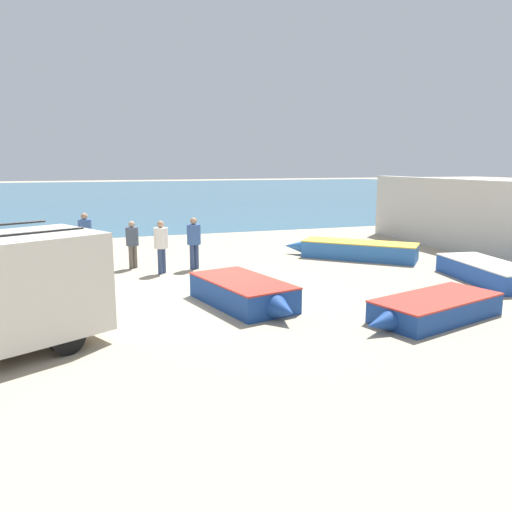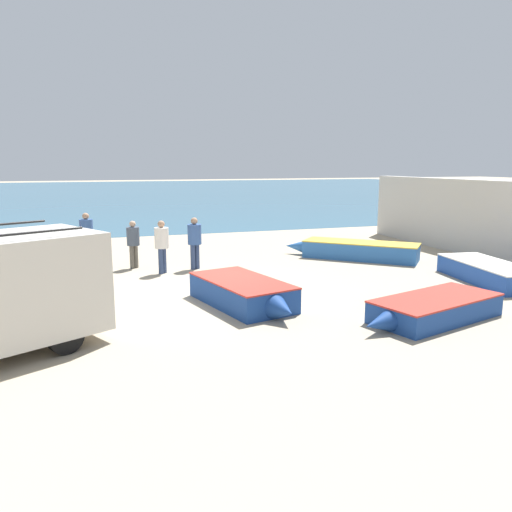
{
  "view_description": "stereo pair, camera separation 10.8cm",
  "coord_description": "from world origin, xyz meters",
  "px_view_note": "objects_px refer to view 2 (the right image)",
  "views": [
    {
      "loc": [
        -3.38,
        -13.23,
        3.61
      ],
      "look_at": [
        1.13,
        0.03,
        1.0
      ],
      "focal_mm": 35.0,
      "sensor_mm": 36.0,
      "label": 1
    },
    {
      "loc": [
        -3.28,
        -13.27,
        3.61
      ],
      "look_at": [
        1.13,
        0.03,
        1.0
      ],
      "focal_mm": 35.0,
      "sensor_mm": 36.0,
      "label": 2
    }
  ],
  "objects_px": {
    "fishing_rowboat_3": "(433,309)",
    "fisherman_0": "(133,240)",
    "fisherman_2": "(162,242)",
    "fishing_rowboat_4": "(486,271)",
    "fisherman_1": "(87,233)",
    "fishing_rowboat_0": "(355,250)",
    "fisherman_3": "(195,238)",
    "fishing_rowboat_2": "(244,293)"
  },
  "relations": [
    {
      "from": "fisherman_1",
      "to": "fisherman_2",
      "type": "distance_m",
      "value": 3.7
    },
    {
      "from": "fishing_rowboat_0",
      "to": "fisherman_1",
      "type": "relative_size",
      "value": 2.45
    },
    {
      "from": "fisherman_0",
      "to": "fisherman_3",
      "type": "xyz_separation_m",
      "value": [
        1.99,
        -0.83,
        0.08
      ]
    },
    {
      "from": "fisherman_2",
      "to": "fisherman_3",
      "type": "bearing_deg",
      "value": -119.97
    },
    {
      "from": "fisherman_2",
      "to": "fisherman_3",
      "type": "relative_size",
      "value": 0.99
    },
    {
      "from": "fishing_rowboat_4",
      "to": "fisherman_1",
      "type": "relative_size",
      "value": 2.43
    },
    {
      "from": "fishing_rowboat_3",
      "to": "fisherman_1",
      "type": "distance_m",
      "value": 12.53
    },
    {
      "from": "fishing_rowboat_4",
      "to": "fishing_rowboat_3",
      "type": "bearing_deg",
      "value": 132.22
    },
    {
      "from": "fishing_rowboat_3",
      "to": "fishing_rowboat_4",
      "type": "distance_m",
      "value": 5.0
    },
    {
      "from": "fishing_rowboat_0",
      "to": "fisherman_3",
      "type": "xyz_separation_m",
      "value": [
        -6.23,
        0.02,
        0.74
      ]
    },
    {
      "from": "fishing_rowboat_3",
      "to": "fisherman_1",
      "type": "relative_size",
      "value": 2.21
    },
    {
      "from": "fisherman_1",
      "to": "fisherman_3",
      "type": "distance_m",
      "value": 4.32
    },
    {
      "from": "fisherman_0",
      "to": "fisherman_2",
      "type": "distance_m",
      "value": 1.44
    },
    {
      "from": "fisherman_0",
      "to": "fishing_rowboat_3",
      "type": "bearing_deg",
      "value": -174.27
    },
    {
      "from": "fisherman_2",
      "to": "fishing_rowboat_3",
      "type": "bearing_deg",
      "value": 170.15
    },
    {
      "from": "fishing_rowboat_4",
      "to": "fisherman_2",
      "type": "distance_m",
      "value": 10.37
    },
    {
      "from": "fishing_rowboat_0",
      "to": "fisherman_3",
      "type": "distance_m",
      "value": 6.28
    },
    {
      "from": "fishing_rowboat_3",
      "to": "fisherman_1",
      "type": "height_order",
      "value": "fisherman_1"
    },
    {
      "from": "fishing_rowboat_3",
      "to": "fisherman_0",
      "type": "distance_m",
      "value": 10.27
    },
    {
      "from": "fishing_rowboat_4",
      "to": "fisherman_3",
      "type": "distance_m",
      "value": 9.49
    },
    {
      "from": "fisherman_1",
      "to": "fisherman_3",
      "type": "xyz_separation_m",
      "value": [
        3.53,
        -2.5,
        -0.02
      ]
    },
    {
      "from": "fishing_rowboat_2",
      "to": "fishing_rowboat_3",
      "type": "relative_size",
      "value": 0.96
    },
    {
      "from": "fisherman_2",
      "to": "fisherman_3",
      "type": "height_order",
      "value": "fisherman_3"
    },
    {
      "from": "fishing_rowboat_3",
      "to": "fisherman_3",
      "type": "bearing_deg",
      "value": -76.72
    },
    {
      "from": "fishing_rowboat_0",
      "to": "fisherman_2",
      "type": "relative_size",
      "value": 2.54
    },
    {
      "from": "fishing_rowboat_0",
      "to": "fisherman_3",
      "type": "height_order",
      "value": "fisherman_3"
    },
    {
      "from": "fishing_rowboat_2",
      "to": "fishing_rowboat_3",
      "type": "height_order",
      "value": "fishing_rowboat_2"
    },
    {
      "from": "fishing_rowboat_2",
      "to": "fishing_rowboat_3",
      "type": "xyz_separation_m",
      "value": [
        3.82,
        -2.54,
        -0.06
      ]
    },
    {
      "from": "fishing_rowboat_2",
      "to": "fishing_rowboat_4",
      "type": "xyz_separation_m",
      "value": [
        7.97,
        0.26,
        -0.03
      ]
    },
    {
      "from": "fishing_rowboat_3",
      "to": "fisherman_0",
      "type": "height_order",
      "value": "fisherman_0"
    },
    {
      "from": "fishing_rowboat_3",
      "to": "fisherman_0",
      "type": "xyz_separation_m",
      "value": [
        -6.11,
        8.22,
        0.73
      ]
    },
    {
      "from": "fishing_rowboat_4",
      "to": "fisherman_0",
      "type": "distance_m",
      "value": 11.62
    },
    {
      "from": "fishing_rowboat_4",
      "to": "fisherman_2",
      "type": "relative_size",
      "value": 2.51
    },
    {
      "from": "fishing_rowboat_3",
      "to": "fisherman_3",
      "type": "distance_m",
      "value": 8.5
    },
    {
      "from": "fishing_rowboat_3",
      "to": "fisherman_0",
      "type": "relative_size",
      "value": 2.44
    },
    {
      "from": "fisherman_3",
      "to": "fishing_rowboat_4",
      "type": "bearing_deg",
      "value": -142.56
    },
    {
      "from": "fisherman_2",
      "to": "fishing_rowboat_4",
      "type": "bearing_deg",
      "value": -160.97
    },
    {
      "from": "fishing_rowboat_4",
      "to": "fishing_rowboat_2",
      "type": "bearing_deg",
      "value": 100.06
    },
    {
      "from": "fisherman_0",
      "to": "fisherman_3",
      "type": "height_order",
      "value": "fisherman_3"
    },
    {
      "from": "fishing_rowboat_3",
      "to": "fishing_rowboat_4",
      "type": "relative_size",
      "value": 0.91
    },
    {
      "from": "fishing_rowboat_3",
      "to": "fisherman_2",
      "type": "xyz_separation_m",
      "value": [
        -5.29,
        7.04,
        0.79
      ]
    },
    {
      "from": "fishing_rowboat_3",
      "to": "fisherman_0",
      "type": "bearing_deg",
      "value": -69.21
    }
  ]
}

